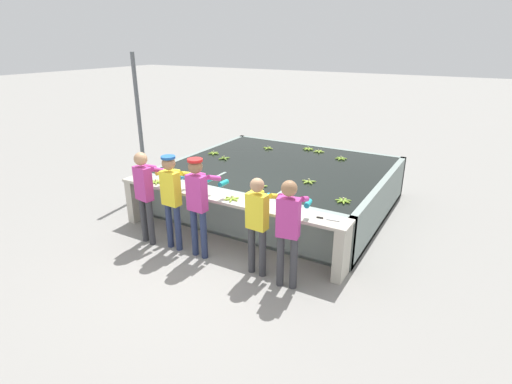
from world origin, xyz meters
name	(u,v)px	position (x,y,z in m)	size (l,w,h in m)	color
ground_plane	(218,250)	(0.00, 0.00, 0.00)	(80.00, 80.00, 0.00)	gray
wash_tank	(280,185)	(0.00, 2.39, 0.45)	(4.46, 3.90, 0.92)	gray
work_ledge	(224,211)	(0.00, 0.23, 0.65)	(4.46, 0.45, 0.92)	#B7B2A3
worker_0	(146,189)	(-1.24, -0.36, 1.01)	(0.48, 0.74, 1.68)	#38383D
worker_1	(172,193)	(-0.69, -0.29, 1.02)	(0.42, 0.73, 1.68)	navy
worker_2	(198,198)	(-0.14, -0.29, 1.05)	(0.42, 0.73, 1.71)	navy
worker_3	(258,218)	(0.96, -0.27, 0.94)	(0.43, 0.72, 1.58)	#38383D
worker_4	(289,224)	(1.51, -0.36, 1.00)	(0.48, 0.74, 1.67)	#38383D
banana_bunch_floating_0	(196,166)	(-1.49, 1.36, 0.93)	(0.27, 0.28, 0.08)	#9EC642
banana_bunch_floating_1	(319,151)	(0.32, 3.77, 0.93)	(0.27, 0.27, 0.08)	#9EC642
banana_bunch_floating_2	(343,201)	(1.84, 1.04, 0.93)	(0.28, 0.28, 0.08)	#7FAD33
banana_bunch_floating_3	(224,158)	(-1.31, 2.15, 0.93)	(0.25, 0.25, 0.08)	#75A333
banana_bunch_floating_4	(166,170)	(-1.84, 0.81, 0.93)	(0.28, 0.28, 0.08)	#9EC642
banana_bunch_floating_5	(308,149)	(0.01, 3.86, 0.93)	(0.28, 0.28, 0.08)	#8CB738
banana_bunch_floating_6	(268,148)	(-0.88, 3.43, 0.93)	(0.28, 0.28, 0.08)	#93BC3D
banana_bunch_floating_7	(341,158)	(0.98, 3.45, 0.93)	(0.27, 0.28, 0.08)	#7FAD33
banana_bunch_floating_8	(309,182)	(0.97, 1.64, 0.93)	(0.27, 0.28, 0.08)	#93BC3D
banana_bunch_floating_9	(214,153)	(-1.77, 2.38, 0.93)	(0.27, 0.28, 0.08)	#8CB738
banana_bunch_floating_10	(260,186)	(0.30, 0.95, 0.93)	(0.27, 0.28, 0.08)	#8CB738
banana_bunch_ledge_0	(232,199)	(0.19, 0.18, 0.94)	(0.28, 0.27, 0.08)	#93BC3D
banana_bunch_ledge_1	(199,192)	(-0.49, 0.18, 0.94)	(0.28, 0.28, 0.08)	#9EC642
banana_bunch_ledge_2	(156,182)	(-1.51, 0.16, 0.94)	(0.28, 0.28, 0.08)	#93BC3D
knife_0	(260,204)	(0.70, 0.25, 0.93)	(0.30, 0.23, 0.02)	silver
knife_1	(324,218)	(1.82, 0.23, 0.93)	(0.35, 0.07, 0.02)	silver
support_post_left	(140,128)	(-3.01, 1.34, 1.60)	(0.09, 0.09, 3.20)	slate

